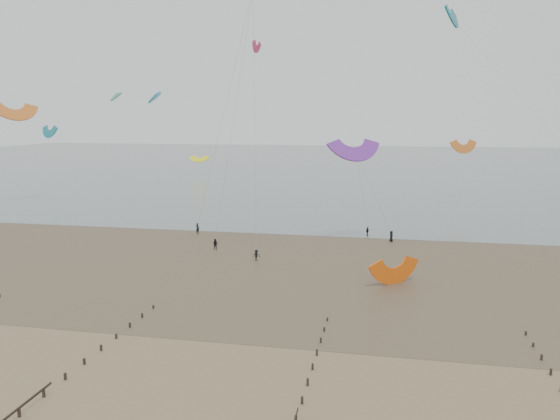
# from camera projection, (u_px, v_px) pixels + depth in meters

# --- Properties ---
(ground) EXTENTS (500.00, 500.00, 0.00)m
(ground) POSITION_uv_depth(u_px,v_px,m) (258.00, 374.00, 41.93)
(ground) COLOR brown
(ground) RESTS_ON ground
(sea_and_shore) EXTENTS (500.00, 665.00, 0.03)m
(sea_and_shore) POSITION_uv_depth(u_px,v_px,m) (287.00, 259.00, 75.98)
(sea_and_shore) COLOR #475654
(sea_and_shore) RESTS_ON ground
(kitesurfer_lead) EXTENTS (0.78, 0.64, 1.84)m
(kitesurfer_lead) POSITION_uv_depth(u_px,v_px,m) (198.00, 228.00, 92.40)
(kitesurfer_lead) COLOR black
(kitesurfer_lead) RESTS_ON ground
(kitesurfers) EXTENTS (141.65, 22.57, 1.81)m
(kitesurfers) POSITION_uv_depth(u_px,v_px,m) (454.00, 240.00, 84.07)
(kitesurfers) COLOR black
(kitesurfers) RESTS_ON ground
(grounded_kite) EXTENTS (7.66, 7.46, 3.32)m
(grounded_kite) POSITION_uv_depth(u_px,v_px,m) (394.00, 284.00, 64.64)
(grounded_kite) COLOR #E95A0E
(grounded_kite) RESTS_ON ground
(kites_airborne) EXTENTS (246.39, 128.38, 42.95)m
(kites_airborne) POSITION_uv_depth(u_px,v_px,m) (305.00, 107.00, 124.74)
(kites_airborne) COLOR #0E7787
(kites_airborne) RESTS_ON ground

